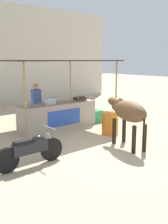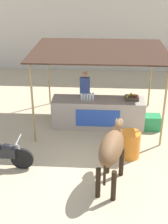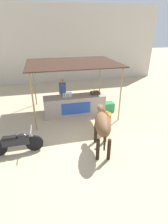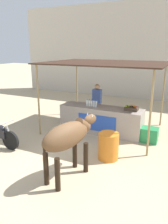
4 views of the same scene
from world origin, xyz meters
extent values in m
plane|color=tan|center=(0.00, 0.00, 0.00)|extent=(60.00, 60.00, 0.00)
cube|color=#9E9389|center=(0.00, 2.20, 0.48)|extent=(3.00, 0.80, 0.96)
cube|color=#264CB2|center=(0.00, 1.79, 0.48)|extent=(1.40, 0.02, 0.58)
cube|color=#382319|center=(0.00, 2.50, 2.50)|extent=(4.20, 3.20, 0.04)
cylinder|color=#997F51|center=(-1.89, 1.06, 1.25)|extent=(0.06, 0.06, 2.50)
cylinder|color=#997F51|center=(1.89, 1.06, 1.25)|extent=(0.06, 0.06, 2.50)
cylinder|color=#997F51|center=(1.89, 3.94, 1.25)|extent=(0.06, 0.06, 2.50)
cylinder|color=silver|center=(-0.53, 2.15, 1.07)|extent=(0.07, 0.07, 0.22)
cylinder|color=blue|center=(-0.53, 2.15, 1.19)|extent=(0.04, 0.04, 0.03)
cylinder|color=silver|center=(-0.44, 2.15, 1.07)|extent=(0.07, 0.07, 0.22)
cylinder|color=blue|center=(-0.44, 2.15, 1.19)|extent=(0.04, 0.04, 0.03)
cylinder|color=silver|center=(-0.35, 2.15, 1.07)|extent=(0.07, 0.07, 0.22)
cylinder|color=blue|center=(-0.35, 2.15, 1.19)|extent=(0.04, 0.04, 0.03)
cylinder|color=silver|center=(-0.26, 2.15, 1.07)|extent=(0.07, 0.07, 0.22)
cylinder|color=blue|center=(-0.26, 2.15, 1.19)|extent=(0.04, 0.04, 0.03)
cylinder|color=silver|center=(-0.17, 2.15, 1.07)|extent=(0.07, 0.07, 0.22)
cylinder|color=blue|center=(-0.17, 2.15, 1.19)|extent=(0.04, 0.04, 0.03)
cube|color=#3F3326|center=(1.08, 2.25, 1.02)|extent=(0.44, 0.32, 0.12)
sphere|color=#B21E19|center=(1.24, 2.18, 1.11)|extent=(0.08, 0.08, 0.08)
sphere|color=orange|center=(1.16, 2.30, 1.11)|extent=(0.08, 0.08, 0.08)
sphere|color=orange|center=(1.06, 2.36, 1.11)|extent=(0.08, 0.08, 0.08)
sphere|color=#8CB22D|center=(0.99, 2.26, 1.11)|extent=(0.08, 0.08, 0.08)
sphere|color=#8CB22D|center=(0.91, 2.15, 1.11)|extent=(0.08, 0.08, 0.08)
cylinder|color=#383842|center=(-0.48, 2.95, 0.44)|extent=(0.22, 0.22, 0.88)
cube|color=#3F59A5|center=(-0.48, 2.95, 1.16)|extent=(0.34, 0.20, 0.56)
sphere|color=tan|center=(-0.48, 2.95, 1.55)|extent=(0.20, 0.20, 0.20)
cube|color=#268C4C|center=(1.74, 2.10, 0.24)|extent=(0.60, 0.44, 0.48)
cylinder|color=orange|center=(0.93, 0.41, 0.38)|extent=(0.57, 0.57, 0.76)
ellipsoid|color=brown|center=(0.37, -0.91, 1.08)|extent=(0.82, 1.48, 0.60)
cylinder|color=black|center=(0.30, -0.39, 0.39)|extent=(0.12, 0.12, 0.78)
cylinder|color=black|center=(0.66, -0.47, 0.39)|extent=(0.12, 0.12, 0.78)
cylinder|color=black|center=(0.08, -1.35, 0.39)|extent=(0.12, 0.12, 0.78)
cylinder|color=black|center=(0.43, -1.43, 0.39)|extent=(0.12, 0.12, 0.78)
cylinder|color=brown|center=(0.50, -0.33, 1.19)|extent=(0.34, 0.49, 0.41)
ellipsoid|color=brown|center=(0.57, -0.04, 1.25)|extent=(0.31, 0.48, 0.26)
cone|color=beige|center=(0.50, -0.04, 1.39)|extent=(0.05, 0.05, 0.10)
cone|color=beige|center=(0.63, -0.07, 1.39)|extent=(0.05, 0.05, 0.10)
cylinder|color=black|center=(0.22, -1.56, 0.81)|extent=(0.06, 0.06, 0.60)
cylinder|color=black|center=(-1.94, -0.35, 0.30)|extent=(0.60, 0.08, 0.60)
cylinder|color=black|center=(-3.14, -0.35, 0.30)|extent=(0.60, 0.08, 0.60)
cube|color=black|center=(-2.54, -0.35, 0.48)|extent=(0.90, 0.18, 0.28)
ellipsoid|color=black|center=(-2.32, -0.35, 0.64)|extent=(0.36, 0.20, 0.20)
cube|color=black|center=(-2.72, -0.35, 0.64)|extent=(0.44, 0.18, 0.10)
cylinder|color=#99999E|center=(-1.99, -0.35, 0.88)|extent=(0.03, 0.55, 0.03)
cylinder|color=#99999E|center=(-1.96, -0.35, 0.50)|extent=(0.20, 0.05, 0.49)
camera|label=1|loc=(-5.35, -5.75, 2.53)|focal=42.00mm
camera|label=2|loc=(0.11, -7.11, 4.92)|focal=50.00mm
camera|label=3|loc=(-1.45, -5.69, 3.97)|focal=28.00mm
camera|label=4|loc=(2.73, -4.88, 3.01)|focal=35.00mm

